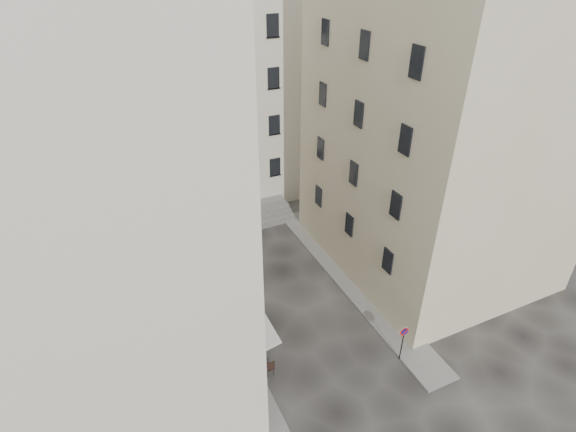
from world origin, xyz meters
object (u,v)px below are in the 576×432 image
bistro_table_a (260,370)px  bistro_table_b (253,340)px  pedestrian (257,326)px  no_parking_sign (403,337)px

bistro_table_a → bistro_table_b: same height
bistro_table_b → pedestrian: (0.42, 0.55, 0.31)m
no_parking_sign → pedestrian: no_parking_sign is taller
no_parking_sign → bistro_table_a: size_ratio=1.60×
bistro_table_a → pedestrian: bearing=71.9°
bistro_table_a → pedestrian: size_ratio=0.86×
no_parking_sign → bistro_table_a: bearing=166.9°
no_parking_sign → bistro_table_b: bearing=151.8°
bistro_table_b → bistro_table_a: bearing=-101.7°
no_parking_sign → bistro_table_b: (-6.69, 4.05, -1.11)m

